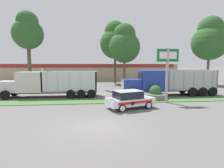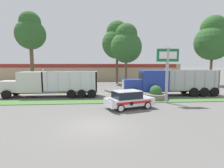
# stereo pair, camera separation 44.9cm
# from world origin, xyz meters

# --- Properties ---
(ground_plane) EXTENTS (600.00, 600.00, 0.00)m
(ground_plane) POSITION_xyz_m (0.00, 0.00, 0.00)
(ground_plane) COLOR slate
(grass_verge) EXTENTS (120.00, 2.11, 0.06)m
(grass_verge) POSITION_xyz_m (0.00, 7.36, 0.03)
(grass_verge) COLOR #477538
(grass_verge) RESTS_ON ground_plane
(centre_line_3) EXTENTS (2.40, 0.14, 0.01)m
(centre_line_3) POSITION_xyz_m (-9.70, 12.41, 0.00)
(centre_line_3) COLOR yellow
(centre_line_3) RESTS_ON ground_plane
(centre_line_4) EXTENTS (2.40, 0.14, 0.01)m
(centre_line_4) POSITION_xyz_m (-4.30, 12.41, 0.00)
(centre_line_4) COLOR yellow
(centre_line_4) RESTS_ON ground_plane
(centre_line_5) EXTENTS (2.40, 0.14, 0.01)m
(centre_line_5) POSITION_xyz_m (1.10, 12.41, 0.00)
(centre_line_5) COLOR yellow
(centre_line_5) RESTS_ON ground_plane
(centre_line_6) EXTENTS (2.40, 0.14, 0.01)m
(centre_line_6) POSITION_xyz_m (6.50, 12.41, 0.00)
(centre_line_6) COLOR yellow
(centre_line_6) RESTS_ON ground_plane
(centre_line_7) EXTENTS (2.40, 0.14, 0.01)m
(centre_line_7) POSITION_xyz_m (11.90, 12.41, 0.00)
(centre_line_7) COLOR yellow
(centre_line_7) RESTS_ON ground_plane
(centre_line_8) EXTENTS (2.40, 0.14, 0.01)m
(centre_line_8) POSITION_xyz_m (17.30, 12.41, 0.00)
(centre_line_8) COLOR yellow
(centre_line_8) RESTS_ON ground_plane
(dump_truck_lead) EXTENTS (11.70, 2.81, 3.42)m
(dump_truck_lead) POSITION_xyz_m (8.08, 10.52, 1.64)
(dump_truck_lead) COLOR black
(dump_truck_lead) RESTS_ON ground_plane
(dump_truck_mid) EXTENTS (11.39, 2.70, 3.45)m
(dump_truck_mid) POSITION_xyz_m (-6.59, 10.72, 1.54)
(dump_truck_mid) COLOR black
(dump_truck_mid) RESTS_ON ground_plane
(rally_car) EXTENTS (4.57, 3.13, 1.64)m
(rally_car) POSITION_xyz_m (2.87, 4.32, 0.83)
(rally_car) COLOR silver
(rally_car) RESTS_ON ground_plane
(store_sign_post) EXTENTS (2.22, 0.28, 5.54)m
(store_sign_post) POSITION_xyz_m (7.09, 6.24, 3.83)
(store_sign_post) COLOR #9E9EA3
(store_sign_post) RESTS_ON ground_plane
(stone_planter) EXTENTS (2.49, 2.49, 1.57)m
(stone_planter) POSITION_xyz_m (6.64, 8.19, 0.54)
(stone_planter) COLOR slate
(stone_planter) RESTS_ON ground_plane
(store_building_backdrop) EXTENTS (43.87, 12.10, 4.09)m
(store_building_backdrop) POSITION_xyz_m (-1.74, 36.52, 2.05)
(store_building_backdrop) COLOR tan
(store_building_backdrop) RESTS_ON ground_plane
(tree_behind_left) EXTENTS (5.74, 5.74, 11.39)m
(tree_behind_left) POSITION_xyz_m (5.35, 21.51, 7.65)
(tree_behind_left) COLOR brown
(tree_behind_left) RESTS_ON ground_plane
(tree_behind_centre) EXTENTS (5.38, 5.38, 13.39)m
(tree_behind_centre) POSITION_xyz_m (-11.95, 22.57, 9.81)
(tree_behind_centre) COLOR brown
(tree_behind_centre) RESTS_ON ground_plane
(tree_behind_right) EXTENTS (6.14, 6.14, 12.78)m
(tree_behind_right) POSITION_xyz_m (4.09, 25.50, 8.78)
(tree_behind_right) COLOR brown
(tree_behind_right) RESTS_ON ground_plane
(tree_behind_far_right) EXTENTS (6.53, 6.53, 12.90)m
(tree_behind_far_right) POSITION_xyz_m (21.42, 20.72, 8.65)
(tree_behind_far_right) COLOR brown
(tree_behind_far_right) RESTS_ON ground_plane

